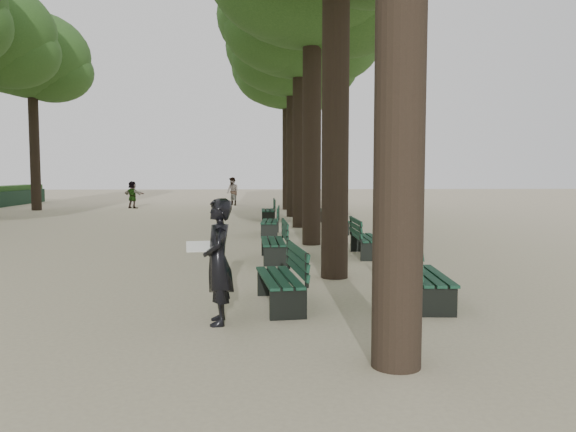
{
  "coord_description": "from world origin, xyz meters",
  "views": [
    {
      "loc": [
        0.1,
        -7.69,
        2.03
      ],
      "look_at": [
        0.6,
        3.0,
        1.2
      ],
      "focal_mm": 35.0,
      "sensor_mm": 36.0,
      "label": 1
    }
  ],
  "objects": [
    {
      "name": "pedestrian_a",
      "position": [
        -1.69,
        26.94,
        0.86
      ],
      "size": [
        0.81,
        0.86,
        1.73
      ],
      "primitive_type": "imported",
      "rotation": [
        0.0,
        0.0,
        5.42
      ],
      "color": "#262628",
      "rests_on": "ground"
    },
    {
      "name": "bench_right_0",
      "position": [
        2.63,
        0.74,
        0.27
      ],
      "size": [
        0.69,
        1.83,
        0.92
      ],
      "color": "black",
      "rests_on": "ground"
    },
    {
      "name": "pedestrian_e",
      "position": [
        -7.22,
        24.46,
        0.77
      ],
      "size": [
        1.37,
        1.03,
        1.54
      ],
      "primitive_type": "imported",
      "rotation": [
        0.0,
        0.0,
        2.57
      ],
      "color": "#262628",
      "rests_on": "ground"
    },
    {
      "name": "bench_left_2",
      "position": [
        0.37,
        10.4,
        0.27
      ],
      "size": [
        0.67,
        1.83,
        0.92
      ],
      "color": "black",
      "rests_on": "ground"
    },
    {
      "name": "pedestrian_c",
      "position": [
        8.14,
        22.7,
        0.77
      ],
      "size": [
        0.95,
        0.51,
        1.54
      ],
      "primitive_type": "imported",
      "rotation": [
        0.0,
        0.0,
        0.24
      ],
      "color": "#262628",
      "rests_on": "ground"
    },
    {
      "name": "tree_central_3",
      "position": [
        1.5,
        13.0,
        7.65
      ],
      "size": [
        6.0,
        6.0,
        9.95
      ],
      "color": "#33261C",
      "rests_on": "ground"
    },
    {
      "name": "man_with_map",
      "position": [
        -0.49,
        -0.24,
        0.85
      ],
      "size": [
        0.64,
        0.71,
        1.69
      ],
      "color": "black",
      "rests_on": "ground"
    },
    {
      "name": "bench_left_0",
      "position": [
        0.37,
        0.69,
        0.27
      ],
      "size": [
        0.77,
        1.85,
        0.92
      ],
      "color": "black",
      "rests_on": "ground"
    },
    {
      "name": "ground",
      "position": [
        0.0,
        0.0,
        0.0
      ],
      "size": [
        120.0,
        120.0,
        0.0
      ],
      "primitive_type": "plane",
      "color": "#BFB291",
      "rests_on": "ground"
    },
    {
      "name": "bench_right_3",
      "position": [
        2.63,
        15.76,
        0.27
      ],
      "size": [
        0.64,
        1.82,
        0.92
      ],
      "color": "black",
      "rests_on": "ground"
    },
    {
      "name": "bench_left_1",
      "position": [
        0.37,
        5.14,
        0.27
      ],
      "size": [
        0.62,
        1.82,
        0.92
      ],
      "color": "black",
      "rests_on": "ground"
    },
    {
      "name": "tree_far_5",
      "position": [
        -12.0,
        23.0,
        8.14
      ],
      "size": [
        6.0,
        6.0,
        10.45
      ],
      "color": "#33261C",
      "rests_on": "ground"
    },
    {
      "name": "bench_right_1",
      "position": [
        2.63,
        5.74,
        0.27
      ],
      "size": [
        0.59,
        1.81,
        0.92
      ],
      "color": "black",
      "rests_on": "ground"
    },
    {
      "name": "bench_left_3",
      "position": [
        0.37,
        15.78,
        0.27
      ],
      "size": [
        0.58,
        1.8,
        0.92
      ],
      "color": "black",
      "rests_on": "ground"
    },
    {
      "name": "tree_central_4",
      "position": [
        1.5,
        18.0,
        7.65
      ],
      "size": [
        6.0,
        6.0,
        9.95
      ],
      "color": "#33261C",
      "rests_on": "ground"
    },
    {
      "name": "bench_right_2",
      "position": [
        2.63,
        10.93,
        0.27
      ],
      "size": [
        0.62,
        1.81,
        0.92
      ],
      "color": "black",
      "rests_on": "ground"
    },
    {
      "name": "tree_central_5",
      "position": [
        1.5,
        23.0,
        7.65
      ],
      "size": [
        6.0,
        6.0,
        9.95
      ],
      "color": "#33261C",
      "rests_on": "ground"
    }
  ]
}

